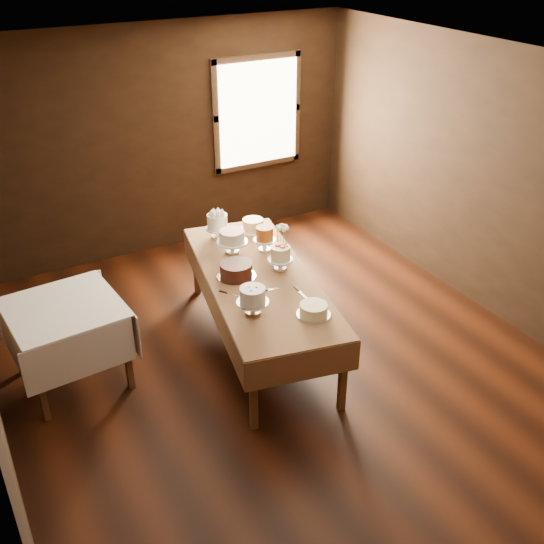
{
  "coord_description": "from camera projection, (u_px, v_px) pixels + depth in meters",
  "views": [
    {
      "loc": [
        -2.46,
        -4.27,
        3.82
      ],
      "look_at": [
        0.0,
        0.2,
        0.95
      ],
      "focal_mm": 41.95,
      "sensor_mm": 36.0,
      "label": 1
    }
  ],
  "objects": [
    {
      "name": "floor",
      "position": [
        282.0,
        366.0,
        6.17
      ],
      "size": [
        5.0,
        6.0,
        0.01
      ],
      "primitive_type": "cube",
      "color": "black",
      "rests_on": "ground"
    },
    {
      "name": "ceiling",
      "position": [
        285.0,
        70.0,
        4.79
      ],
      "size": [
        5.0,
        6.0,
        0.01
      ],
      "primitive_type": "cube",
      "color": "beige",
      "rests_on": "wall_back"
    },
    {
      "name": "wall_back",
      "position": [
        162.0,
        142.0,
        7.77
      ],
      "size": [
        5.0,
        0.02,
        2.8
      ],
      "primitive_type": "cube",
      "color": "black",
      "rests_on": "ground"
    },
    {
      "name": "wall_right",
      "position": [
        494.0,
        185.0,
        6.53
      ],
      "size": [
        0.02,
        6.0,
        2.8
      ],
      "primitive_type": "cube",
      "color": "black",
      "rests_on": "ground"
    },
    {
      "name": "window",
      "position": [
        258.0,
        113.0,
        8.17
      ],
      "size": [
        1.1,
        0.05,
        1.3
      ],
      "primitive_type": "cube",
      "color": "#FFEABF",
      "rests_on": "wall_back"
    },
    {
      "name": "display_table",
      "position": [
        259.0,
        281.0,
        6.15
      ],
      "size": [
        1.45,
        2.67,
        0.78
      ],
      "rotation": [
        0.0,
        0.0,
        -0.19
      ],
      "color": "#50331A",
      "rests_on": "ground"
    },
    {
      "name": "side_table",
      "position": [
        65.0,
        316.0,
        5.64
      ],
      "size": [
        1.04,
        1.04,
        0.81
      ],
      "rotation": [
        0.0,
        0.0,
        0.09
      ],
      "color": "#50331A",
      "rests_on": "ground"
    },
    {
      "name": "cake_meringue",
      "position": [
        218.0,
        227.0,
        6.81
      ],
      "size": [
        0.27,
        0.27,
        0.28
      ],
      "color": "white",
      "rests_on": "display_table"
    },
    {
      "name": "cake_speckled",
      "position": [
        253.0,
        225.0,
        6.98
      ],
      "size": [
        0.29,
        0.29,
        0.14
      ],
      "color": "white",
      "rests_on": "display_table"
    },
    {
      "name": "cake_lattice",
      "position": [
        232.0,
        243.0,
        6.52
      ],
      "size": [
        0.32,
        0.32,
        0.24
      ],
      "color": "white",
      "rests_on": "display_table"
    },
    {
      "name": "cake_caramel",
      "position": [
        265.0,
        240.0,
        6.55
      ],
      "size": [
        0.24,
        0.24,
        0.27
      ],
      "color": "white",
      "rests_on": "display_table"
    },
    {
      "name": "cake_chocolate",
      "position": [
        236.0,
        270.0,
        6.08
      ],
      "size": [
        0.38,
        0.38,
        0.15
      ],
      "color": "silver",
      "rests_on": "display_table"
    },
    {
      "name": "cake_flowers",
      "position": [
        280.0,
        259.0,
        6.2
      ],
      "size": [
        0.27,
        0.27,
        0.26
      ],
      "color": "white",
      "rests_on": "display_table"
    },
    {
      "name": "cake_swirl",
      "position": [
        253.0,
        302.0,
        5.51
      ],
      "size": [
        0.31,
        0.31,
        0.26
      ],
      "color": "silver",
      "rests_on": "display_table"
    },
    {
      "name": "cake_cream",
      "position": [
        314.0,
        310.0,
        5.5
      ],
      "size": [
        0.35,
        0.35,
        0.11
      ],
      "color": "silver",
      "rests_on": "display_table"
    },
    {
      "name": "cake_server_a",
      "position": [
        276.0,
        288.0,
        5.92
      ],
      "size": [
        0.24,
        0.06,
        0.01
      ],
      "primitive_type": "cube",
      "rotation": [
        0.0,
        0.0,
        -0.17
      ],
      "color": "silver",
      "rests_on": "display_table"
    },
    {
      "name": "cake_server_b",
      "position": [
        303.0,
        294.0,
        5.82
      ],
      "size": [
        0.03,
        0.24,
        0.01
      ],
      "primitive_type": "cube",
      "rotation": [
        0.0,
        0.0,
        -1.61
      ],
      "color": "silver",
      "rests_on": "display_table"
    },
    {
      "name": "cake_server_c",
      "position": [
        241.0,
        263.0,
        6.35
      ],
      "size": [
        0.07,
        0.24,
        0.01
      ],
      "primitive_type": "cube",
      "rotation": [
        0.0,
        0.0,
        1.76
      ],
      "color": "silver",
      "rests_on": "display_table"
    },
    {
      "name": "cake_server_d",
      "position": [
        281.0,
        258.0,
        6.44
      ],
      "size": [
        0.21,
        0.15,
        0.01
      ],
      "primitive_type": "cube",
      "rotation": [
        0.0,
        0.0,
        0.58
      ],
      "color": "silver",
      "rests_on": "display_table"
    },
    {
      "name": "cake_server_e",
      "position": [
        235.0,
        295.0,
        5.81
      ],
      "size": [
        0.16,
        0.21,
        0.01
      ],
      "primitive_type": "cube",
      "rotation": [
        0.0,
        0.0,
        -0.97
      ],
      "color": "silver",
      "rests_on": "display_table"
    },
    {
      "name": "flower_vase",
      "position": [
        282.0,
        250.0,
        6.47
      ],
      "size": [
        0.17,
        0.17,
        0.13
      ],
      "primitive_type": "imported",
      "rotation": [
        0.0,
        0.0,
        0.66
      ],
      "color": "#2D2823",
      "rests_on": "display_table"
    },
    {
      "name": "flower_bouquet",
      "position": [
        282.0,
        233.0,
        6.38
      ],
      "size": [
        0.14,
        0.14,
        0.2
      ],
      "primitive_type": null,
      "color": "white",
      "rests_on": "flower_vase"
    }
  ]
}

